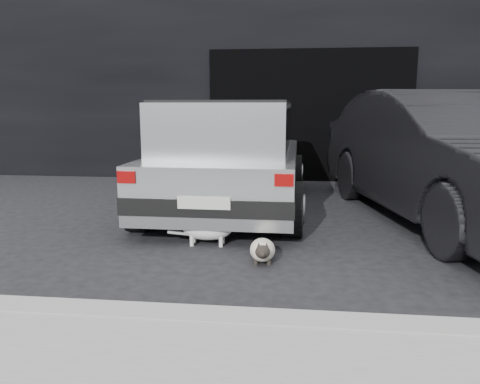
# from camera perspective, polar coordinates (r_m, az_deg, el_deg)

# --- Properties ---
(ground) EXTENTS (80.00, 80.00, 0.00)m
(ground) POSITION_cam_1_polar(r_m,az_deg,el_deg) (5.77, -0.65, -4.64)
(ground) COLOR black
(ground) RESTS_ON ground
(building_facade) EXTENTS (34.00, 4.00, 5.00)m
(building_facade) POSITION_cam_1_polar(r_m,az_deg,el_deg) (11.57, 8.32, 15.30)
(building_facade) COLOR black
(building_facade) RESTS_ON ground
(garage_opening) EXTENTS (4.00, 0.10, 2.60)m
(garage_opening) POSITION_cam_1_polar(r_m,az_deg,el_deg) (9.52, 8.47, 9.13)
(garage_opening) COLOR black
(garage_opening) RESTS_ON ground
(curb) EXTENTS (18.00, 0.25, 0.12)m
(curb) POSITION_cam_1_polar(r_m,az_deg,el_deg) (3.28, 11.54, -15.90)
(curb) COLOR #989892
(curb) RESTS_ON ground
(silver_hatchback) EXTENTS (2.15, 4.28, 1.57)m
(silver_hatchback) POSITION_cam_1_polar(r_m,az_deg,el_deg) (6.83, -1.10, 5.04)
(silver_hatchback) COLOR #AFB2B4
(silver_hatchback) RESTS_ON ground
(second_car) EXTENTS (2.83, 5.45, 1.71)m
(second_car) POSITION_cam_1_polar(r_m,az_deg,el_deg) (6.61, 24.30, 3.92)
(second_car) COLOR black
(second_car) RESTS_ON ground
(cat_siamese) EXTENTS (0.28, 0.74, 0.26)m
(cat_siamese) POSITION_cam_1_polar(r_m,az_deg,el_deg) (4.60, 2.76, -7.09)
(cat_siamese) COLOR beige
(cat_siamese) RESTS_ON ground
(cat_white) EXTENTS (0.81, 0.28, 0.38)m
(cat_white) POSITION_cam_1_polar(r_m,az_deg,el_deg) (5.13, -3.60, -4.47)
(cat_white) COLOR white
(cat_white) RESTS_ON ground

